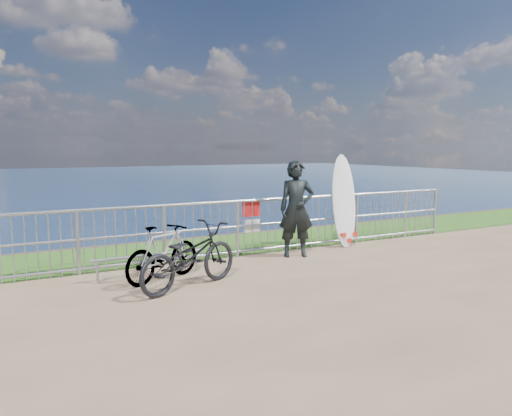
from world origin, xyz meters
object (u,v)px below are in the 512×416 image
surfer (296,209)px  bicycle_far (163,253)px  bicycle_near (189,256)px  surfboard (344,204)px

surfer → bicycle_far: size_ratio=1.24×
surfer → bicycle_far: (-2.89, -0.49, -0.49)m
surfer → bicycle_far: surfer is taller
bicycle_near → bicycle_far: (-0.22, 0.61, -0.04)m
surfer → bicycle_far: bearing=-149.5°
surfboard → bicycle_near: bearing=-160.4°
bicycle_near → bicycle_far: 0.65m
surfer → bicycle_near: surfer is taller
surfer → bicycle_near: size_ratio=1.00×
bicycle_near → bicycle_far: size_ratio=1.24×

